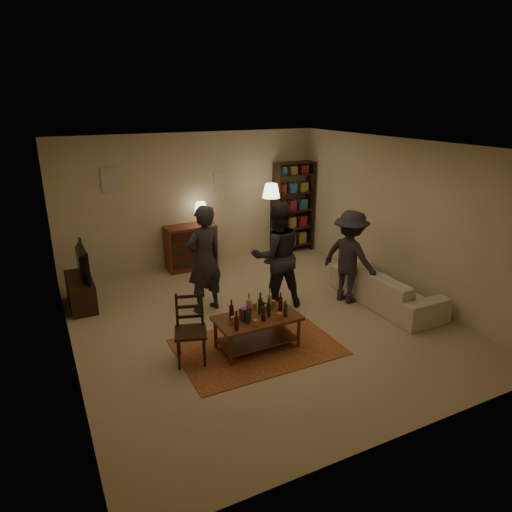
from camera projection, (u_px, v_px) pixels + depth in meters
floor at (259, 320)px, 7.22m from camera, size 6.00×6.00×0.00m
room_shell at (161, 180)px, 8.88m from camera, size 6.00×6.00×6.00m
rug at (257, 347)px, 6.43m from camera, size 2.20×1.50×0.01m
coffee_table at (257, 321)px, 6.29m from camera, size 1.17×0.65×0.82m
dining_chair at (190, 326)px, 5.98m from camera, size 0.51×0.51×0.94m
tv_stand at (80, 285)px, 7.60m from camera, size 0.40×1.00×1.06m
dresser at (191, 246)px, 9.28m from camera, size 1.00×0.50×1.36m
bookshelf at (293, 206)px, 10.18m from camera, size 0.90×0.34×2.02m
floor_lamp at (271, 196)px, 9.29m from camera, size 0.36×0.36×1.68m
sofa at (386, 287)px, 7.71m from camera, size 0.81×2.08×0.61m
person_left at (204, 260)px, 7.28m from camera, size 0.73×0.58×1.77m
person_right at (277, 256)px, 7.45m from camera, size 0.95×0.79×1.78m
person_by_sofa at (350, 257)px, 7.67m from camera, size 0.88×1.16×1.59m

